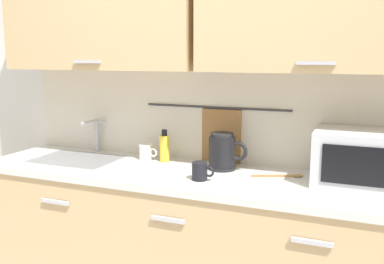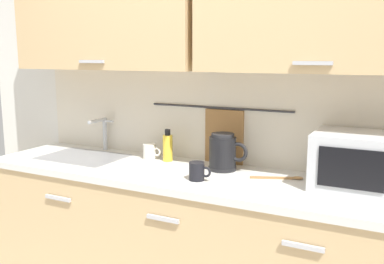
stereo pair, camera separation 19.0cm
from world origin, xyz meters
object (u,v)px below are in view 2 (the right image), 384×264
at_px(electric_kettle, 223,152).
at_px(mug_near_sink, 150,151).
at_px(microwave, 363,162).
at_px(dish_soap_bottle, 168,147).
at_px(wooden_spoon, 283,178).
at_px(mug_by_kettle, 197,171).

height_order(electric_kettle, mug_near_sink, electric_kettle).
height_order(microwave, dish_soap_bottle, microwave).
height_order(dish_soap_bottle, mug_near_sink, dish_soap_bottle).
height_order(microwave, electric_kettle, microwave).
xyz_separation_m(electric_kettle, mug_near_sink, (-0.51, 0.04, -0.05)).
distance_m(electric_kettle, mug_near_sink, 0.51).
bearing_deg(wooden_spoon, electric_kettle, 175.64).
xyz_separation_m(microwave, mug_near_sink, (-1.24, 0.06, -0.09)).
relative_size(mug_near_sink, mug_by_kettle, 1.00).
relative_size(microwave, mug_near_sink, 3.83).
xyz_separation_m(microwave, wooden_spoon, (-0.38, -0.01, -0.13)).
distance_m(microwave, electric_kettle, 0.73).
relative_size(microwave, wooden_spoon, 1.73).
bearing_deg(microwave, wooden_spoon, -178.96).
bearing_deg(mug_by_kettle, wooden_spoon, 29.64).
distance_m(electric_kettle, mug_by_kettle, 0.26).
relative_size(electric_kettle, wooden_spoon, 0.85).
relative_size(electric_kettle, dish_soap_bottle, 1.16).
bearing_deg(microwave, mug_by_kettle, -163.45).
distance_m(microwave, wooden_spoon, 0.40).
distance_m(mug_near_sink, wooden_spoon, 0.86).
relative_size(mug_near_sink, wooden_spoon, 0.45).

